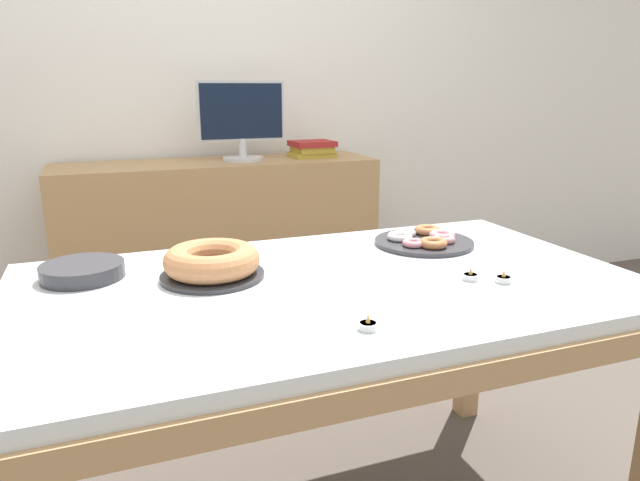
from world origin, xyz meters
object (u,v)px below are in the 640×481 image
Objects in this scene: book_stack at (312,149)px; pastry_platter at (424,240)px; tealight_centre at (470,276)px; tealight_near_front at (503,279)px; plate_stack at (83,271)px; tealight_left_edge at (368,325)px; cake_chocolate_round at (212,263)px; computer_monitor at (242,121)px.

book_stack reaches higher than pastry_platter.
tealight_centre is 1.00× the size of tealight_near_front.
tealight_left_edge is at bearing -45.21° from plate_stack.
tealight_left_edge is 0.47m from tealight_near_front.
book_stack is 5.81× the size of tealight_centre.
plate_stack is (-0.32, 0.11, -0.02)m from cake_chocolate_round.
cake_chocolate_round is 6.73× the size of tealight_near_front.
tealight_centre is (0.62, -0.25, -0.03)m from cake_chocolate_round.
tealight_left_edge is (-0.53, -1.79, -0.16)m from book_stack.
cake_chocolate_round is 0.69m from pastry_platter.
book_stack is (0.36, 0.00, -0.15)m from computer_monitor.
pastry_platter is at bearing -93.69° from book_stack.
cake_chocolate_round is 0.34m from plate_stack.
pastry_platter is (0.28, -1.26, -0.31)m from computer_monitor.
pastry_platter is at bearing 49.86° from tealight_left_edge.
pastry_platter is 7.72× the size of tealight_near_front.
tealight_centre is (0.93, -0.37, -0.01)m from plate_stack.
computer_monitor is at bearing 59.72° from plate_stack.
computer_monitor is 1.57× the size of cake_chocolate_round.
plate_stack is 5.25× the size of tealight_centre.
tealight_centre is at bearing 145.06° from tealight_near_front.
cake_chocolate_round is (-0.76, -1.35, -0.13)m from book_stack.
book_stack reaches higher than tealight_near_front.
pastry_platter is 0.39m from tealight_near_front.
cake_chocolate_round is 0.75m from tealight_near_front.
tealight_left_edge is at bearing -61.85° from cake_chocolate_round.
cake_chocolate_round reaches higher than plate_stack.
pastry_platter reaches higher than tealight_near_front.
tealight_left_edge is 1.00× the size of tealight_near_front.
plate_stack is at bearing -131.27° from book_stack.
cake_chocolate_round is at bearing 118.15° from tealight_left_edge.
computer_monitor is 0.39m from book_stack.
cake_chocolate_round is 6.73× the size of tealight_left_edge.
plate_stack is at bearing 157.48° from tealight_near_front.
book_stack is 1.66m from tealight_near_front.
cake_chocolate_round is 0.87× the size of pastry_platter.
pastry_platter is 1.00m from plate_stack.
plate_stack reaches higher than tealight_centre.
tealight_near_front is at bearing -34.94° from tealight_centre.
computer_monitor is 10.60× the size of tealight_centre.
cake_chocolate_round is at bearing 157.64° from tealight_centre.
book_stack is at bearing 0.22° from computer_monitor.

